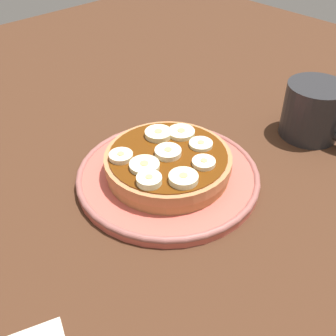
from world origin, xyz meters
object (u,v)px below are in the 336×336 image
Objects in this scene: banana_slice_2 at (201,144)px; banana_slice_6 at (158,134)px; pancake_stack at (169,164)px; banana_slice_5 at (143,165)px; banana_slice_1 at (121,156)px; banana_slice_7 at (204,163)px; banana_slice_0 at (168,156)px; banana_slice_3 at (149,180)px; banana_slice_4 at (181,133)px; plate at (168,175)px; coffee_mug at (315,111)px; banana_slice_8 at (183,179)px.

banana_slice_6 reaches higher than banana_slice_2.
banana_slice_5 reaches higher than pancake_stack.
banana_slice_7 is (7.72, 6.40, -0.04)cm from banana_slice_1.
banana_slice_0 is 4.48cm from banana_slice_7.
banana_slice_3 reaches higher than banana_slice_0.
banana_slice_3 reaches higher than banana_slice_2.
banana_slice_2 is 0.84× the size of banana_slice_5.
pancake_stack is 4.66cm from banana_slice_6.
banana_slice_0 is 5.68cm from banana_slice_1.
banana_slice_2 is 0.85× the size of banana_slice_4.
banana_slice_0 is 1.10× the size of banana_slice_2.
banana_slice_5 is (-0.78, -3.34, -0.06)cm from banana_slice_0.
coffee_mug is (6.73, 22.62, 3.33)cm from plate.
banana_slice_7 is 0.83× the size of banana_slice_8.
banana_slice_4 is 1.26× the size of banana_slice_7.
banana_slice_2 is 19.05cm from coffee_mug.
banana_slice_0 is 0.92× the size of banana_slice_5.
plate is 23.83cm from coffee_mug.
banana_slice_1 is 10.03cm from banana_slice_7.
banana_slice_3 is at bearing -26.94° from banana_slice_5.
plate is at bearing -133.45° from pancake_stack.
banana_slice_6 is at bearing 121.68° from banana_slice_5.
plate is 7.96× the size of banana_slice_1.
banana_slice_4 is at bearing 102.07° from banana_slice_5.
banana_slice_4 is at bearing 115.47° from banana_slice_3.
banana_slice_2 is at bearing 24.68° from banana_slice_6.
plate is 5.89cm from banana_slice_7.
banana_slice_3 is 3.16cm from banana_slice_5.
banana_slice_3 is at bearing -98.67° from coffee_mug.
banana_slice_5 is 1.28× the size of banana_slice_7.
banana_slice_0 is (0.45, -0.47, 3.64)cm from plate.
banana_slice_7 is at bearing 39.64° from banana_slice_1.
banana_slice_7 is at bearing 49.61° from banana_slice_5.
pancake_stack is at bearing 113.69° from banana_slice_3.
banana_slice_0 is 5.19cm from banana_slice_3.
banana_slice_7 is (8.21, -0.16, -0.07)cm from banana_slice_6.
banana_slice_2 is 9.61cm from banana_slice_3.
banana_slice_8 reaches higher than plate.
coffee_mug is at bearing 73.42° from plate.
banana_slice_8 reaches higher than pancake_stack.
banana_slice_0 is at bearing -62.24° from banana_slice_4.
banana_slice_7 is at bearing -41.80° from banana_slice_2.
banana_slice_8 reaches higher than banana_slice_5.
coffee_mug reaches higher than banana_slice_6.
banana_slice_4 is (-2.52, 4.79, -0.07)cm from banana_slice_0.
pancake_stack is 4.82cm from banana_slice_7.
banana_slice_6 is 23.28cm from coffee_mug.
banana_slice_1 is 0.83× the size of banana_slice_4.
banana_slice_6 is 8.21cm from banana_slice_7.
pancake_stack is at bearing -62.34° from banana_slice_4.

